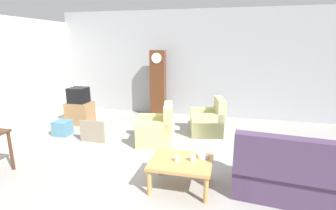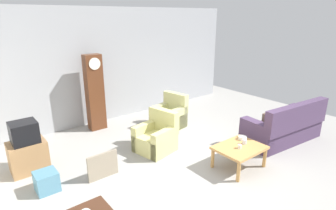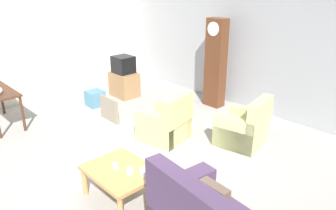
{
  "view_description": "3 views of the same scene",
  "coord_description": "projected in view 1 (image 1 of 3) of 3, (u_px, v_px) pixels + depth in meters",
  "views": [
    {
      "loc": [
        1.13,
        -4.14,
        2.25
      ],
      "look_at": [
        -0.01,
        0.63,
        1.02
      ],
      "focal_mm": 26.79,
      "sensor_mm": 36.0,
      "label": 1
    },
    {
      "loc": [
        -3.7,
        -3.57,
        2.97
      ],
      "look_at": [
        0.09,
        1.2,
        0.96
      ],
      "focal_mm": 29.14,
      "sensor_mm": 36.0,
      "label": 2
    },
    {
      "loc": [
        3.7,
        -2.75,
        2.88
      ],
      "look_at": [
        0.04,
        0.7,
        0.91
      ],
      "focal_mm": 35.27,
      "sensor_mm": 36.0,
      "label": 3
    }
  ],
  "objects": [
    {
      "name": "garage_door_wall",
      "position": [
        191.0,
        64.0,
        7.71
      ],
      "size": [
        8.4,
        0.16,
        3.2
      ],
      "primitive_type": "cube",
      "color": "#9EA0A5",
      "rests_on": "ground_plane"
    },
    {
      "name": "cup_blue_rimmed",
      "position": [
        193.0,
        158.0,
        3.88
      ],
      "size": [
        0.09,
        0.09,
        0.1
      ],
      "primitive_type": "cylinder",
      "color": "silver",
      "rests_on": "coffee_table_wood"
    },
    {
      "name": "ground_plane",
      "position": [
        161.0,
        166.0,
        4.7
      ],
      "size": [
        10.4,
        10.4,
        0.0
      ],
      "primitive_type": "plane",
      "color": "#999691"
    },
    {
      "name": "grandfather_clock",
      "position": [
        158.0,
        84.0,
        7.56
      ],
      "size": [
        0.44,
        0.3,
        2.03
      ],
      "color": "#562D19",
      "rests_on": "ground_plane"
    },
    {
      "name": "storage_box_blue",
      "position": [
        63.0,
        128.0,
        6.24
      ],
      "size": [
        0.37,
        0.37,
        0.36
      ],
      "primitive_type": "cube",
      "color": "teal",
      "rests_on": "ground_plane"
    },
    {
      "name": "armchair_olive_far",
      "position": [
        208.0,
        122.0,
        6.29
      ],
      "size": [
        0.92,
        0.9,
        0.92
      ],
      "color": "#BFBE80",
      "rests_on": "ground_plane"
    },
    {
      "name": "couch_floral",
      "position": [
        309.0,
        178.0,
        3.6
      ],
      "size": [
        2.18,
        1.09,
        1.04
      ],
      "color": "#4C3856",
      "rests_on": "ground_plane"
    },
    {
      "name": "cup_white_porcelain",
      "position": [
        177.0,
        159.0,
        3.88
      ],
      "size": [
        0.07,
        0.07,
        0.08
      ],
      "primitive_type": "cylinder",
      "color": "white",
      "rests_on": "coffee_table_wood"
    },
    {
      "name": "tv_crt",
      "position": [
        78.0,
        95.0,
        6.97
      ],
      "size": [
        0.48,
        0.44,
        0.42
      ],
      "primitive_type": "cube",
      "color": "black",
      "rests_on": "tv_stand_cabinet"
    },
    {
      "name": "tv_stand_cabinet",
      "position": [
        80.0,
        113.0,
        7.09
      ],
      "size": [
        0.68,
        0.52,
        0.62
      ],
      "primitive_type": "cube",
      "color": "#997047",
      "rests_on": "ground_plane"
    },
    {
      "name": "armchair_olive_near",
      "position": [
        156.0,
        130.0,
        5.7
      ],
      "size": [
        0.93,
        0.9,
        0.92
      ],
      "color": "#CCC67A",
      "rests_on": "ground_plane"
    },
    {
      "name": "coffee_table_wood",
      "position": [
        181.0,
        164.0,
        3.93
      ],
      "size": [
        0.96,
        0.76,
        0.46
      ],
      "color": "tan",
      "rests_on": "ground_plane"
    },
    {
      "name": "framed_picture_leaning",
      "position": [
        92.0,
        131.0,
        5.78
      ],
      "size": [
        0.6,
        0.05,
        0.51
      ],
      "primitive_type": "cube",
      "color": "gray",
      "rests_on": "ground_plane"
    },
    {
      "name": "bowl_white_stacked",
      "position": [
        203.0,
        156.0,
        4.0
      ],
      "size": [
        0.18,
        0.18,
        0.07
      ],
      "primitive_type": "cylinder",
      "color": "white",
      "rests_on": "coffee_table_wood"
    }
  ]
}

